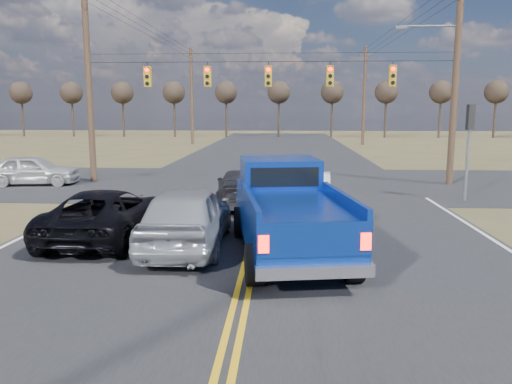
# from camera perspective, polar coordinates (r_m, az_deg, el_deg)

# --- Properties ---
(ground) EXTENTS (160.00, 160.00, 0.00)m
(ground) POSITION_cam_1_polar(r_m,az_deg,el_deg) (7.96, -3.21, -18.40)
(ground) COLOR brown
(ground) RESTS_ON ground
(road_main) EXTENTS (14.00, 120.00, 0.02)m
(road_main) POSITION_cam_1_polar(r_m,az_deg,el_deg) (17.41, 0.49, -2.87)
(road_main) COLOR #28282B
(road_main) RESTS_ON ground
(road_cross) EXTENTS (120.00, 12.00, 0.02)m
(road_cross) POSITION_cam_1_polar(r_m,az_deg,el_deg) (25.28, 1.37, 1.00)
(road_cross) COLOR #28282B
(road_cross) RESTS_ON ground
(signal_gantry) EXTENTS (19.60, 4.83, 10.00)m
(signal_gantry) POSITION_cam_1_polar(r_m,az_deg,el_deg) (24.82, 2.59, 12.56)
(signal_gantry) COLOR #473323
(signal_gantry) RESTS_ON ground
(utility_poles) EXTENTS (19.60, 58.32, 10.00)m
(utility_poles) POSITION_cam_1_polar(r_m,az_deg,el_deg) (24.05, 1.34, 13.06)
(utility_poles) COLOR #473323
(utility_poles) RESTS_ON ground
(treeline) EXTENTS (87.00, 117.80, 7.40)m
(treeline) POSITION_cam_1_polar(r_m,az_deg,el_deg) (34.02, 1.93, 12.80)
(treeline) COLOR #33261C
(treeline) RESTS_ON ground
(pickup_truck) EXTENTS (3.28, 6.56, 2.36)m
(pickup_truck) POSITION_cam_1_polar(r_m,az_deg,el_deg) (12.82, 3.61, -2.14)
(pickup_truck) COLOR black
(pickup_truck) RESTS_ON ground
(silver_suv) EXTENTS (2.15, 5.15, 1.74)m
(silver_suv) POSITION_cam_1_polar(r_m,az_deg,el_deg) (13.52, -7.88, -2.79)
(silver_suv) COLOR #9FA1A7
(silver_suv) RESTS_ON ground
(black_suv) EXTENTS (2.44, 5.27, 1.46)m
(black_suv) POSITION_cam_1_polar(r_m,az_deg,el_deg) (14.98, -16.82, -2.45)
(black_suv) COLOR black
(black_suv) RESTS_ON ground
(white_car_queue) EXTENTS (1.92, 4.67, 1.50)m
(white_car_queue) POSITION_cam_1_polar(r_m,az_deg,el_deg) (18.29, 5.93, 0.08)
(white_car_queue) COLOR #BCBCBC
(white_car_queue) RESTS_ON ground
(dgrey_car_queue) EXTENTS (2.40, 5.01, 1.41)m
(dgrey_car_queue) POSITION_cam_1_polar(r_m,az_deg,el_deg) (19.37, -1.57, 0.51)
(dgrey_car_queue) COLOR #2B2C30
(dgrey_car_queue) RESTS_ON ground
(cross_car_west) EXTENTS (2.29, 4.56, 1.49)m
(cross_car_west) POSITION_cam_1_polar(r_m,az_deg,el_deg) (26.97, -24.14, 2.31)
(cross_car_west) COLOR silver
(cross_car_west) RESTS_ON ground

